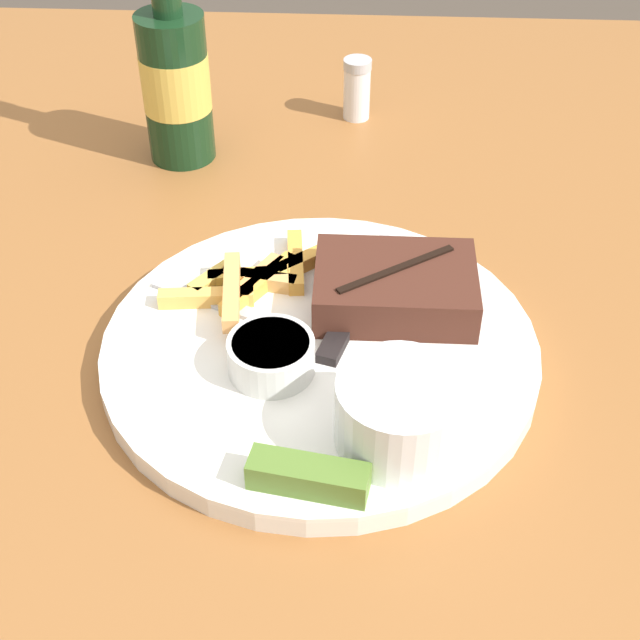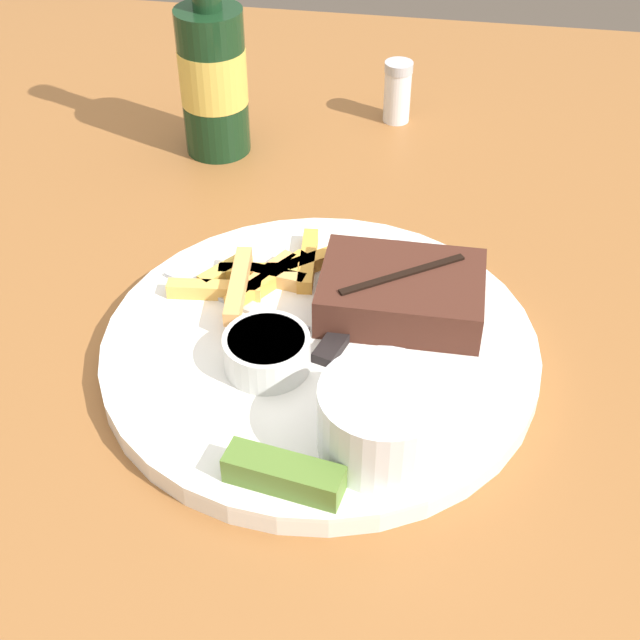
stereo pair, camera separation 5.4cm
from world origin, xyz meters
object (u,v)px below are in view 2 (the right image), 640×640
beer_bottle (213,72)px  salt_shaker (397,91)px  fork_utensil (229,298)px  dinner_plate (320,350)px  coleslaw_cup (383,415)px  knife_utensil (359,309)px  dipping_sauce_cup (267,350)px  pickle_spear (280,474)px  steak_portion (401,293)px

beer_bottle → salt_shaker: 0.20m
fork_utensil → dinner_plate: bearing=0.0°
fork_utensil → beer_bottle: 0.27m
coleslaw_cup → knife_utensil: 0.14m
dinner_plate → dipping_sauce_cup: (-0.03, -0.03, 0.02)m
coleslaw_cup → pickle_spear: coleslaw_cup is taller
salt_shaker → dinner_plate: bearing=-92.8°
steak_portion → beer_bottle: size_ratio=0.53×
dipping_sauce_cup → fork_utensil: dipping_sauce_cup is taller
coleslaw_cup → beer_bottle: (-0.21, 0.39, 0.04)m
dinner_plate → steak_portion: size_ratio=2.63×
knife_utensil → beer_bottle: size_ratio=0.70×
dipping_sauce_cup → salt_shaker: bearing=82.9°
dinner_plate → fork_utensil: bearing=155.4°
coleslaw_cup → fork_utensil: 0.19m
dinner_plate → steak_portion: bearing=39.6°
fork_utensil → salt_shaker: bearing=99.0°
dipping_sauce_cup → pickle_spear: dipping_sauce_cup is taller
steak_portion → salt_shaker: salt_shaker is taller
dinner_plate → knife_utensil: 0.05m
dinner_plate → coleslaw_cup: coleslaw_cup is taller
dinner_plate → pickle_spear: (-0.00, -0.14, 0.02)m
pickle_spear → beer_bottle: 0.46m
beer_bottle → salt_shaker: beer_bottle is taller
coleslaw_cup → knife_utensil: (-0.03, 0.13, -0.03)m
beer_bottle → knife_utensil: bearing=-55.3°
coleslaw_cup → dipping_sauce_cup: coleslaw_cup is taller
knife_utensil → beer_bottle: bearing=51.5°
dinner_plate → fork_utensil: fork_utensil is taller
coleslaw_cup → knife_utensil: bearing=103.5°
beer_bottle → dinner_plate: bearing=-62.4°
coleslaw_cup → fork_utensil: bearing=135.8°
knife_utensil → salt_shaker: 0.34m
pickle_spear → salt_shaker: bearing=87.7°
salt_shaker → pickle_spear: bearing=-92.3°
steak_portion → fork_utensil: 0.13m
pickle_spear → beer_bottle: (-0.15, 0.43, 0.05)m
knife_utensil → salt_shaker: (-0.01, 0.34, 0.01)m
dinner_plate → steak_portion: (0.05, 0.05, 0.03)m
dipping_sauce_cup → fork_utensil: (-0.05, 0.07, -0.01)m
fork_utensil → steak_portion: bearing=28.8°
beer_bottle → dipping_sauce_cup: bearing=-69.7°
steak_portion → knife_utensil: 0.03m
steak_portion → pickle_spear: (-0.06, -0.18, -0.01)m
dinner_plate → fork_utensil: 0.09m
steak_portion → beer_bottle: 0.33m
dinner_plate → salt_shaker: size_ratio=4.95×
fork_utensil → dipping_sauce_cup: bearing=-31.8°
coleslaw_cup → salt_shaker: 0.48m
dipping_sauce_cup → salt_shaker: salt_shaker is taller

